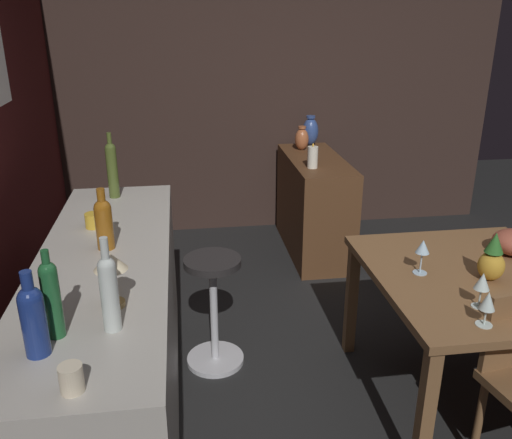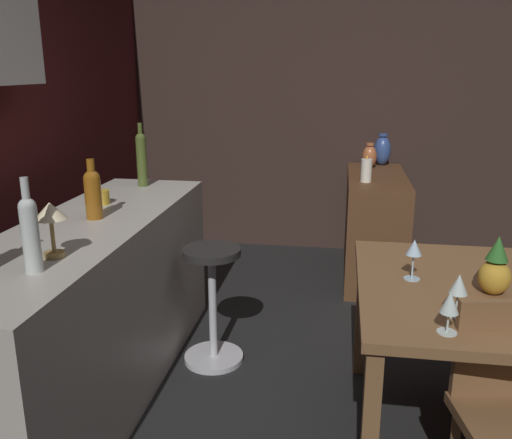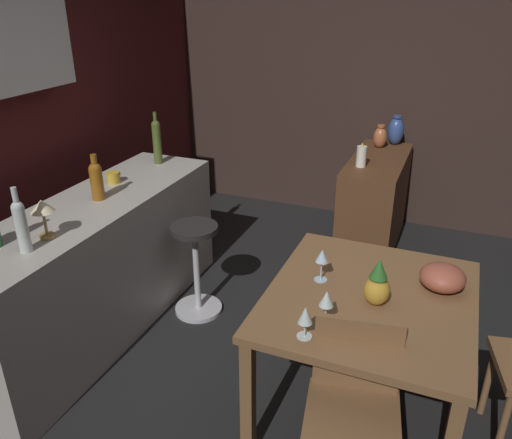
# 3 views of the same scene
# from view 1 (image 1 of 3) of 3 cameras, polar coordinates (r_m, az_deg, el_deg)

# --- Properties ---
(ground_plane) EXTENTS (9.00, 9.00, 0.00)m
(ground_plane) POSITION_cam_1_polar(r_m,az_deg,el_deg) (3.17, 12.67, -17.19)
(ground_plane) COLOR black
(wall_side_right) EXTENTS (0.10, 4.40, 2.60)m
(wall_side_right) POSITION_cam_1_polar(r_m,az_deg,el_deg) (4.94, 0.09, 13.71)
(wall_side_right) COLOR #33231E
(wall_side_right) RESTS_ON ground_plane
(dining_table) EXTENTS (1.11, 0.99, 0.74)m
(dining_table) POSITION_cam_1_polar(r_m,az_deg,el_deg) (2.90, 22.04, -6.94)
(dining_table) COLOR brown
(dining_table) RESTS_ON ground_plane
(kitchen_counter) EXTENTS (2.10, 0.60, 0.90)m
(kitchen_counter) POSITION_cam_1_polar(r_m,az_deg,el_deg) (2.77, -15.02, -12.24)
(kitchen_counter) COLOR #B2ADA3
(kitchen_counter) RESTS_ON ground_plane
(sideboard_cabinet) EXTENTS (1.10, 0.44, 0.82)m
(sideboard_cabinet) POSITION_cam_1_polar(r_m,az_deg,el_deg) (4.57, 6.19, 1.47)
(sideboard_cabinet) COLOR #56351E
(sideboard_cabinet) RESTS_ON ground_plane
(bar_stool) EXTENTS (0.34, 0.34, 0.67)m
(bar_stool) POSITION_cam_1_polar(r_m,az_deg,el_deg) (3.12, -4.49, -9.39)
(bar_stool) COLOR #262323
(bar_stool) RESTS_ON ground_plane
(wine_glass_left) EXTENTS (0.07, 0.07, 0.18)m
(wine_glass_left) POSITION_cam_1_polar(r_m,az_deg,el_deg) (2.72, 17.25, -2.93)
(wine_glass_left) COLOR silver
(wine_glass_left) RESTS_ON dining_table
(wine_glass_right) EXTENTS (0.07, 0.07, 0.16)m
(wine_glass_right) POSITION_cam_1_polar(r_m,az_deg,el_deg) (2.51, 22.86, -6.17)
(wine_glass_right) COLOR silver
(wine_glass_right) RESTS_ON dining_table
(wine_glass_center) EXTENTS (0.07, 0.07, 0.15)m
(wine_glass_center) POSITION_cam_1_polar(r_m,az_deg,el_deg) (2.39, 23.35, -8.05)
(wine_glass_center) COLOR silver
(wine_glass_center) RESTS_ON dining_table
(pineapple_centerpiece) EXTENTS (0.12, 0.12, 0.24)m
(pineapple_centerpiece) POSITION_cam_1_polar(r_m,az_deg,el_deg) (2.79, 23.74, -3.94)
(pineapple_centerpiece) COLOR gold
(pineapple_centerpiece) RESTS_ON dining_table
(wine_bottle_clear) EXTENTS (0.06, 0.06, 0.35)m
(wine_bottle_clear) POSITION_cam_1_polar(r_m,az_deg,el_deg) (1.92, -15.32, -7.19)
(wine_bottle_clear) COLOR silver
(wine_bottle_clear) RESTS_ON kitchen_counter
(wine_bottle_olive) EXTENTS (0.06, 0.06, 0.39)m
(wine_bottle_olive) POSITION_cam_1_polar(r_m,az_deg,el_deg) (3.30, -15.01, 5.31)
(wine_bottle_olive) COLOR #475623
(wine_bottle_olive) RESTS_ON kitchen_counter
(wine_bottle_green) EXTENTS (0.06, 0.06, 0.32)m
(wine_bottle_green) POSITION_cam_1_polar(r_m,az_deg,el_deg) (1.94, -20.87, -7.61)
(wine_bottle_green) COLOR #1E592D
(wine_bottle_green) RESTS_ON kitchen_counter
(wine_bottle_amber) EXTENTS (0.08, 0.08, 0.29)m
(wine_bottle_amber) POSITION_cam_1_polar(r_m,az_deg,el_deg) (2.59, -15.83, -0.20)
(wine_bottle_amber) COLOR #8C5114
(wine_bottle_amber) RESTS_ON kitchen_counter
(wine_bottle_cobalt) EXTENTS (0.08, 0.08, 0.30)m
(wine_bottle_cobalt) POSITION_cam_1_polar(r_m,az_deg,el_deg) (1.87, -22.56, -9.53)
(wine_bottle_cobalt) COLOR navy
(wine_bottle_cobalt) RESTS_ON kitchen_counter
(cup_cream) EXTENTS (0.11, 0.07, 0.09)m
(cup_cream) POSITION_cam_1_polar(r_m,az_deg,el_deg) (1.72, -18.97, -15.61)
(cup_cream) COLOR beige
(cup_cream) RESTS_ON kitchen_counter
(cup_mustard) EXTENTS (0.12, 0.09, 0.08)m
(cup_mustard) POSITION_cam_1_polar(r_m,az_deg,el_deg) (2.89, -16.81, -0.07)
(cup_mustard) COLOR gold
(cup_mustard) RESTS_ON kitchen_counter
(counter_lamp) EXTENTS (0.13, 0.13, 0.22)m
(counter_lamp) POSITION_cam_1_polar(r_m,az_deg,el_deg) (2.06, -15.15, -4.84)
(counter_lamp) COLOR #A58447
(counter_lamp) RESTS_ON kitchen_counter
(pillar_candle_tall) EXTENTS (0.08, 0.08, 0.19)m
(pillar_candle_tall) POSITION_cam_1_polar(r_m,az_deg,el_deg) (4.16, 6.02, 6.58)
(pillar_candle_tall) COLOR white
(pillar_candle_tall) RESTS_ON sideboard_cabinet
(vase_copper) EXTENTS (0.12, 0.12, 0.20)m
(vase_copper) POSITION_cam_1_polar(r_m,az_deg,el_deg) (4.71, 4.88, 8.52)
(vase_copper) COLOR #B26038
(vase_copper) RESTS_ON sideboard_cabinet
(vase_ceramic_blue) EXTENTS (0.14, 0.14, 0.27)m
(vase_ceramic_blue) POSITION_cam_1_polar(r_m,az_deg,el_deg) (4.88, 5.78, 9.28)
(vase_ceramic_blue) COLOR #334C8C
(vase_ceramic_blue) RESTS_ON sideboard_cabinet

